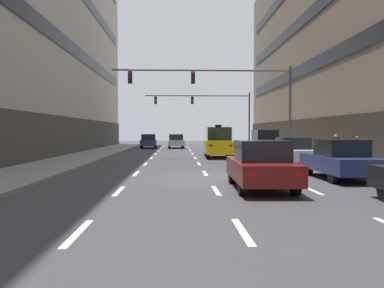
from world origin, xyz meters
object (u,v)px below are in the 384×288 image
object	(u,v)px
car_driving_2	(261,165)
traffic_signal_0	(226,89)
car_parked_2	(292,152)
traffic_signal_1	(211,107)
taxi_driving_1	(218,143)
pedestrian_1	(357,148)
car_driving_3	(176,141)
car_parked_1	(339,160)
pedestrian_0	(336,145)
car_parked_3	(265,144)
car_driving_0	(149,141)

from	to	relation	value
car_driving_2	traffic_signal_0	world-z (taller)	traffic_signal_0
car_driving_2	car_parked_2	distance (m)	9.52
traffic_signal_0	traffic_signal_1	bearing A→B (deg)	88.83
taxi_driving_1	pedestrian_1	bearing A→B (deg)	-49.26
car_driving_3	pedestrian_1	distance (m)	25.36
car_driving_3	car_parked_2	size ratio (longest dim) A/B	1.01
car_parked_1	car_parked_2	xyz separation A→B (m)	(-0.00, 6.27, -0.01)
traffic_signal_1	pedestrian_0	world-z (taller)	traffic_signal_1
car_parked_3	pedestrian_1	world-z (taller)	car_parked_3
car_driving_0	traffic_signal_0	distance (m)	18.63
car_parked_1	pedestrian_0	bearing A→B (deg)	67.66
car_driving_2	car_driving_3	size ratio (longest dim) A/B	1.02
traffic_signal_1	pedestrian_1	xyz separation A→B (m)	(5.89, -21.94, -3.68)
car_driving_2	traffic_signal_1	world-z (taller)	traffic_signal_1
traffic_signal_1	car_parked_2	bearing A→B (deg)	-82.10
taxi_driving_1	car_parked_3	xyz separation A→B (m)	(3.59, 0.60, -0.10)
car_parked_1	pedestrian_1	bearing A→B (deg)	57.44
car_parked_2	traffic_signal_1	xyz separation A→B (m)	(-2.84, 20.45, 3.93)
car_driving_0	car_parked_3	world-z (taller)	car_parked_3
car_driving_2	car_parked_2	size ratio (longest dim) A/B	1.04
taxi_driving_1	car_parked_2	xyz separation A→B (m)	(3.59, -6.23, -0.33)
car_driving_0	pedestrian_1	bearing A→B (deg)	-61.07
car_parked_3	pedestrian_1	size ratio (longest dim) A/B	2.75
car_driving_2	traffic_signal_1	bearing A→B (deg)	88.13
taxi_driving_1	car_parked_3	bearing A→B (deg)	9.52
taxi_driving_1	car_parked_1	xyz separation A→B (m)	(3.59, -12.50, -0.32)
pedestrian_0	pedestrian_1	world-z (taller)	pedestrian_0
car_parked_1	car_parked_3	distance (m)	13.10
car_driving_3	traffic_signal_0	size ratio (longest dim) A/B	0.34
car_parked_2	traffic_signal_0	world-z (taller)	traffic_signal_0
car_driving_0	car_parked_2	world-z (taller)	car_driving_0
car_parked_2	pedestrian_0	world-z (taller)	pedestrian_0
car_parked_3	traffic_signal_0	bearing A→B (deg)	-153.36
car_parked_3	pedestrian_0	world-z (taller)	car_parked_3
car_parked_3	traffic_signal_1	size ratio (longest dim) A/B	0.36
car_driving_3	pedestrian_1	xyz separation A→B (m)	(9.87, -23.36, 0.24)
car_driving_2	car_driving_3	world-z (taller)	car_driving_2
pedestrian_0	pedestrian_1	xyz separation A→B (m)	(-0.36, -3.52, -0.04)
car_driving_0	car_driving_2	xyz separation A→B (m)	(6.18, -30.81, 0.01)
car_parked_1	car_driving_0	bearing A→B (deg)	109.38
taxi_driving_1	car_parked_3	distance (m)	3.64
car_parked_2	pedestrian_1	xyz separation A→B (m)	(3.05, -1.49, 0.24)
car_driving_0	traffic_signal_1	distance (m)	8.29
car_parked_3	traffic_signal_1	bearing A→B (deg)	101.77
traffic_signal_1	pedestrian_0	xyz separation A→B (m)	(6.25, -18.42, -3.64)
traffic_signal_0	traffic_signal_1	xyz separation A→B (m)	(0.31, 15.20, -0.27)
taxi_driving_1	car_driving_3	size ratio (longest dim) A/B	1.08
car_driving_0	traffic_signal_0	world-z (taller)	traffic_signal_0
pedestrian_0	pedestrian_1	bearing A→B (deg)	-95.82
car_driving_3	car_parked_3	xyz separation A→B (m)	(6.81, -15.05, 0.23)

